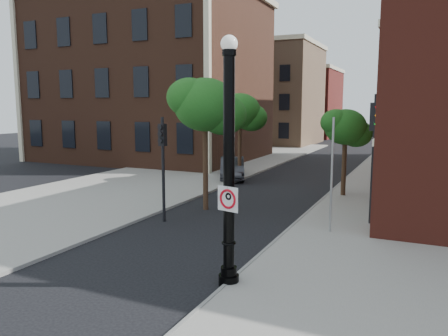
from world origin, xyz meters
The scene contains 16 objects.
ground centered at (0.00, 0.00, 0.00)m, with size 120.00×120.00×0.00m, color black.
sidewalk_right centered at (6.00, 10.00, 0.06)m, with size 8.00×60.00×0.12m, color gray.
sidewalk_left centered at (-9.00, 18.00, 0.06)m, with size 10.00×50.00×0.12m, color gray.
curb_edge centered at (2.05, 10.00, 0.07)m, with size 0.10×60.00×0.14m, color gray.
victorian_building centered at (-16.00, 23.97, 8.74)m, with size 18.60×14.60×17.95m.
bg_building_tan_a centered at (-12.00, 44.00, 6.00)m, with size 12.00×12.00×12.00m, color #967052.
bg_building_red centered at (-12.00, 58.00, 5.00)m, with size 12.00×12.00×10.00m, color maroon.
lamppost centered at (2.04, 0.37, 3.01)m, with size 0.55×0.55×6.51m.
no_parking_sign centered at (2.08, 0.21, 2.41)m, with size 0.64×0.19×0.65m.
parked_car centered at (-4.85, 16.27, 0.71)m, with size 1.51×4.33×1.43m, color #323238.
traffic_signal_left centered at (-3.09, 5.20, 2.91)m, with size 0.28×0.36×4.32m.
traffic_signal_right centered at (4.81, 8.04, 3.52)m, with size 0.42×0.46×5.22m.
utility_pole centered at (3.56, 6.22, 2.18)m, with size 0.09×0.09×4.36m, color #999999.
street_tree_a centered at (-2.44, 7.88, 4.76)m, with size 3.34×3.02×6.02m.
street_tree_b centered at (-4.01, 15.66, 4.39)m, with size 3.09×2.79×5.56m.
street_tree_c centered at (2.86, 13.36, 3.63)m, with size 2.56×2.31×4.61m.
Camera 1 is at (6.59, -9.79, 4.76)m, focal length 35.00 mm.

